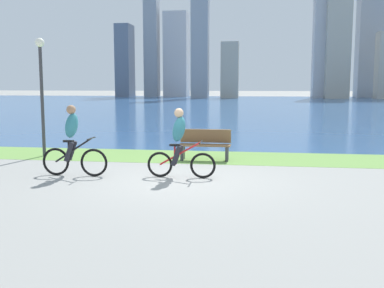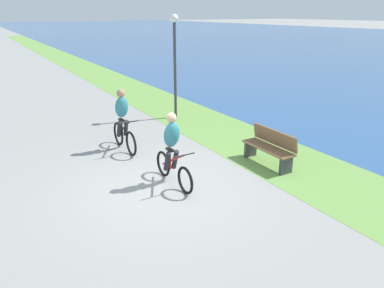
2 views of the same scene
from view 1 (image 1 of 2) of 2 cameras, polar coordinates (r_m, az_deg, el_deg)
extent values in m
plane|color=gray|center=(10.58, -1.53, -4.53)|extent=(300.00, 300.00, 0.00)
cube|color=#6B9947|center=(13.90, 0.87, -1.62)|extent=(120.00, 2.52, 0.01)
cube|color=#2D568C|center=(50.82, 6.34, 4.94)|extent=(300.00, 71.74, 0.00)
torus|color=black|center=(10.71, 1.37, -2.72)|extent=(0.61, 0.06, 0.61)
torus|color=black|center=(10.88, -4.04, -2.58)|extent=(0.61, 0.06, 0.61)
cylinder|color=red|center=(10.74, -1.49, -1.19)|extent=(1.00, 0.04, 0.59)
cylinder|color=red|center=(10.77, -2.17, -1.44)|extent=(0.04, 0.04, 0.45)
cube|color=black|center=(10.74, -2.18, -0.14)|extent=(0.24, 0.10, 0.05)
cylinder|color=black|center=(10.63, 1.11, 0.23)|extent=(0.03, 0.52, 0.03)
ellipsoid|color=teal|center=(10.68, -1.65, 1.88)|extent=(0.40, 0.36, 0.65)
sphere|color=#D8AD84|center=(10.65, -1.65, 3.91)|extent=(0.22, 0.22, 0.22)
cylinder|color=#26262D|center=(10.86, -1.81, -1.33)|extent=(0.27, 0.11, 0.49)
cylinder|color=#26262D|center=(10.67, -2.00, -1.49)|extent=(0.27, 0.11, 0.49)
torus|color=black|center=(11.17, -12.18, -2.30)|extent=(0.67, 0.06, 0.67)
torus|color=black|center=(11.54, -16.69, -2.13)|extent=(0.67, 0.06, 0.67)
cylinder|color=black|center=(11.31, -14.64, -0.74)|extent=(0.94, 0.04, 0.62)
cylinder|color=black|center=(11.37, -15.19, -0.98)|extent=(0.04, 0.04, 0.49)
cube|color=black|center=(11.33, -15.23, 0.34)|extent=(0.24, 0.10, 0.05)
cylinder|color=black|center=(11.11, -12.51, 0.70)|extent=(0.03, 0.52, 0.03)
ellipsoid|color=teal|center=(11.26, -14.85, 2.25)|extent=(0.40, 0.36, 0.65)
sphere|color=#A57A59|center=(11.23, -14.91, 4.18)|extent=(0.22, 0.22, 0.22)
cylinder|color=#26262D|center=(11.44, -14.77, -0.80)|extent=(0.27, 0.11, 0.49)
cylinder|color=#26262D|center=(11.26, -15.17, -0.94)|extent=(0.27, 0.11, 0.49)
cube|color=brown|center=(13.21, 1.60, -0.15)|extent=(1.50, 0.45, 0.04)
cube|color=brown|center=(13.37, 1.70, 1.03)|extent=(1.50, 0.11, 0.40)
cube|color=#38383D|center=(13.18, 4.40, -1.17)|extent=(0.08, 0.37, 0.45)
cube|color=#38383D|center=(13.33, -1.18, -1.05)|extent=(0.08, 0.37, 0.45)
cylinder|color=#38383D|center=(14.67, -18.25, 5.04)|extent=(0.10, 0.10, 3.35)
sphere|color=white|center=(14.72, -18.54, 11.95)|extent=(0.28, 0.28, 0.28)
cube|color=slate|center=(82.56, -8.41, 10.23)|extent=(2.53, 4.17, 12.62)
cube|color=#8C939E|center=(83.44, -5.10, 14.12)|extent=(2.37, 2.77, 23.85)
cube|color=#B7B7BC|center=(83.62, -1.95, 11.08)|extent=(4.22, 4.18, 14.98)
cube|color=#8C939E|center=(75.23, 1.02, 15.51)|extent=(2.73, 2.55, 25.46)
cube|color=#ADA899|center=(74.91, 4.76, 9.19)|extent=(2.84, 2.34, 9.00)
cube|color=#B7B7BC|center=(77.85, 16.14, 13.78)|extent=(3.03, 3.36, 22.32)
cube|color=#ADA899|center=(75.85, 17.90, 13.50)|extent=(3.66, 2.43, 21.28)
cube|color=#8C939E|center=(84.91, 21.55, 14.45)|extent=(4.23, 3.82, 26.58)
camera|label=2|loc=(8.57, 42.78, 15.28)|focal=33.51mm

